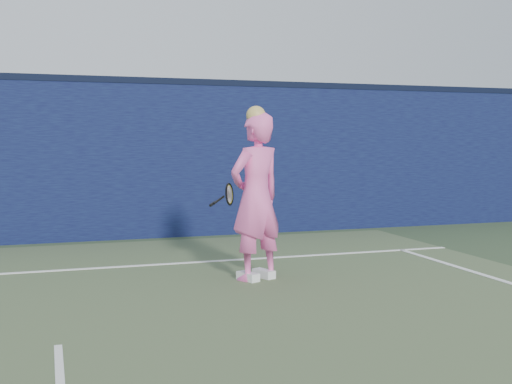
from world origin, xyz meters
name	(u,v)px	position (x,y,z in m)	size (l,w,h in m)	color
backstop_wall	(50,162)	(0.00, 6.50, 1.25)	(24.00, 0.40, 2.50)	black
wall_cap	(48,79)	(0.00, 6.50, 2.55)	(24.00, 0.42, 0.10)	black
player	(256,197)	(2.19, 2.81, 0.95)	(0.81, 0.69, 1.98)	pink
racket	(228,195)	(1.99, 3.25, 0.94)	(0.40, 0.38, 0.28)	black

